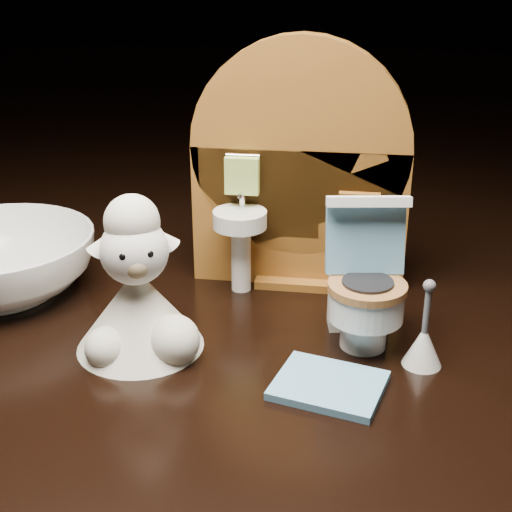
{
  "coord_description": "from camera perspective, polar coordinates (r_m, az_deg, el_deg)",
  "views": [
    {
      "loc": [
        0.04,
        -0.34,
        0.19
      ],
      "look_at": [
        -0.02,
        -0.01,
        0.05
      ],
      "focal_mm": 50.0,
      "sensor_mm": 36.0,
      "label": 1
    }
  ],
  "objects": [
    {
      "name": "backdrop_panel",
      "position": [
        0.43,
        3.4,
        6.05
      ],
      "size": [
        0.13,
        0.05,
        0.15
      ],
      "color": "brown",
      "rests_on": "ground"
    },
    {
      "name": "toy_toilet",
      "position": [
        0.38,
        8.62,
        -2.66
      ],
      "size": [
        0.04,
        0.05,
        0.08
      ],
      "rotation": [
        0.0,
        0.0,
        0.16
      ],
      "color": "white",
      "rests_on": "ground"
    },
    {
      "name": "toilet_brush",
      "position": [
        0.37,
        13.25,
        -6.79
      ],
      "size": [
        0.02,
        0.02,
        0.05
      ],
      "color": "white",
      "rests_on": "ground"
    },
    {
      "name": "plush_lamb",
      "position": [
        0.37,
        -9.4,
        -3.28
      ],
      "size": [
        0.07,
        0.07,
        0.09
      ],
      "rotation": [
        0.0,
        0.0,
        0.39
      ],
      "color": "silver",
      "rests_on": "ground"
    },
    {
      "name": "bath_mat",
      "position": [
        0.35,
        5.85,
        -10.26
      ],
      "size": [
        0.06,
        0.05,
        0.0
      ],
      "primitive_type": "cube",
      "rotation": [
        0.0,
        0.0,
        -0.24
      ],
      "color": "#629DC1",
      "rests_on": "ground"
    }
  ]
}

